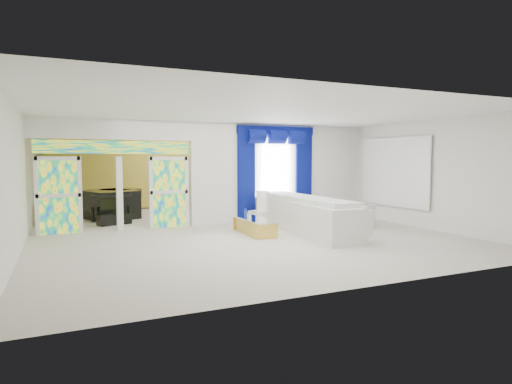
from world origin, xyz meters
name	(u,v)px	position (x,y,z in m)	size (l,w,h in m)	color
floor	(229,229)	(0.00, 0.00, 0.00)	(12.00, 12.00, 0.00)	#B7AF9E
dividing_wall	(281,173)	(2.15, 1.00, 1.50)	(5.70, 0.18, 3.00)	white
dividing_header	(115,129)	(-2.85, 1.00, 2.73)	(4.30, 0.18, 0.55)	white
stained_panel_left	(59,195)	(-4.28, 1.00, 1.00)	(0.95, 0.04, 2.00)	#994C3F
stained_panel_right	(169,192)	(-1.42, 1.00, 1.00)	(0.95, 0.04, 2.00)	#994C3F
stained_transom	(115,147)	(-2.85, 1.00, 2.25)	(4.00, 0.05, 0.35)	#994C3F
window_pane	(275,175)	(1.90, 0.90, 1.45)	(1.00, 0.02, 2.30)	white
blue_drape_left	(246,177)	(0.90, 0.87, 1.40)	(0.55, 0.10, 2.80)	#04134C
blue_drape_right	(304,176)	(2.90, 0.87, 1.40)	(0.55, 0.10, 2.80)	#04134C
blue_pelmet	(276,130)	(1.90, 0.87, 2.82)	(2.60, 0.12, 0.25)	#04134C
wall_mirror	(394,172)	(4.94, -1.00, 1.55)	(0.04, 2.70, 1.90)	white
gold_curtains	(177,170)	(0.00, 5.90, 1.50)	(9.70, 0.12, 2.90)	gold
white_sofa	(305,216)	(1.70, -1.30, 0.41)	(0.93, 4.35, 0.83)	silver
coffee_table	(254,226)	(0.35, -1.00, 0.19)	(0.56, 1.68, 0.37)	gold
console_table	(272,217)	(1.53, 0.40, 0.21)	(1.24, 0.39, 0.41)	white
table_lamp	(263,201)	(1.23, 0.40, 0.70)	(0.36, 0.36, 0.58)	white
armchair	(352,215)	(3.42, -0.99, 0.33)	(1.02, 0.89, 0.66)	silver
grand_piano	(109,204)	(-2.82, 3.68, 0.46)	(1.38, 1.80, 0.91)	black
piano_bench	(114,219)	(-2.82, 2.08, 0.16)	(0.94, 0.37, 0.31)	black
tv_console	(54,212)	(-4.44, 2.83, 0.38)	(0.53, 0.48, 0.77)	tan
chandelier	(125,137)	(-2.30, 3.40, 2.65)	(0.60, 0.60, 0.60)	gold
decanters	(251,216)	(0.32, -0.85, 0.45)	(0.12, 0.88, 0.18)	silver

